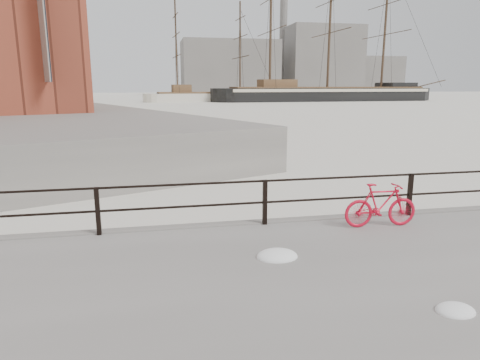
{
  "coord_description": "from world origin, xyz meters",
  "views": [
    {
      "loc": [
        -5.79,
        -8.88,
        3.35
      ],
      "look_at": [
        -3.73,
        1.5,
        1.0
      ],
      "focal_mm": 32.0,
      "sensor_mm": 36.0,
      "label": 1
    }
  ],
  "objects_px": {
    "bicycle": "(381,205)",
    "schooner_mid": "(210,102)",
    "barque_black": "(327,101)",
    "schooner_left": "(2,106)"
  },
  "relations": [
    {
      "from": "bicycle",
      "to": "schooner_mid",
      "type": "distance_m",
      "value": 83.02
    },
    {
      "from": "schooner_mid",
      "to": "bicycle",
      "type": "bearing_deg",
      "value": -99.4
    },
    {
      "from": "schooner_mid",
      "to": "schooner_left",
      "type": "bearing_deg",
      "value": -162.86
    },
    {
      "from": "bicycle",
      "to": "schooner_left",
      "type": "xyz_separation_m",
      "value": [
        -28.97,
        68.4,
        -0.83
      ]
    },
    {
      "from": "bicycle",
      "to": "barque_black",
      "type": "xyz_separation_m",
      "value": [
        32.24,
        80.99,
        -0.83
      ]
    },
    {
      "from": "schooner_mid",
      "to": "schooner_left",
      "type": "xyz_separation_m",
      "value": [
        -35.77,
        -14.34,
        0.0
      ]
    },
    {
      "from": "bicycle",
      "to": "schooner_mid",
      "type": "bearing_deg",
      "value": 88.46
    },
    {
      "from": "bicycle",
      "to": "barque_black",
      "type": "relative_size",
      "value": 0.03
    },
    {
      "from": "bicycle",
      "to": "barque_black",
      "type": "bearing_deg",
      "value": 71.46
    },
    {
      "from": "barque_black",
      "to": "schooner_left",
      "type": "bearing_deg",
      "value": -171.04
    }
  ]
}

